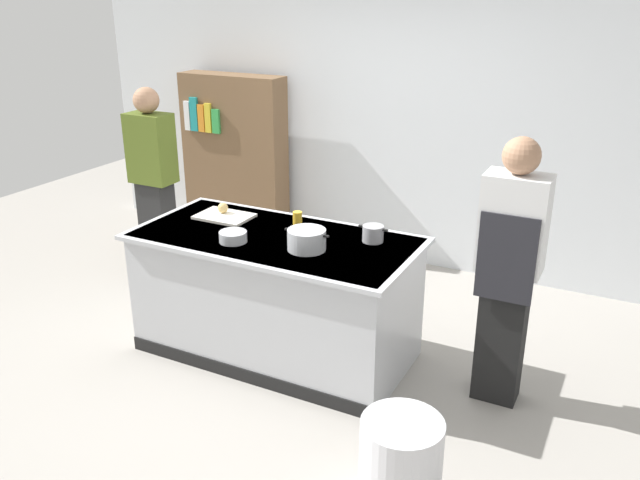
{
  "coord_description": "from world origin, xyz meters",
  "views": [
    {
      "loc": [
        2.2,
        -3.6,
        2.52
      ],
      "look_at": [
        0.25,
        0.2,
        0.85
      ],
      "focal_mm": 36.92,
      "sensor_mm": 36.0,
      "label": 1
    }
  ],
  "objects_px": {
    "onion": "(223,208)",
    "bookshelf": "(235,159)",
    "juice_cup": "(297,218)",
    "person_guest": "(154,181)",
    "person_chef": "(509,268)",
    "trash_bin": "(401,464)",
    "mixing_bowl": "(233,237)",
    "stock_pot": "(307,240)",
    "sauce_pan": "(373,234)"
  },
  "relations": [
    {
      "from": "person_chef",
      "to": "trash_bin",
      "type": "bearing_deg",
      "value": 169.05
    },
    {
      "from": "trash_bin",
      "to": "person_chef",
      "type": "bearing_deg",
      "value": 79.59
    },
    {
      "from": "trash_bin",
      "to": "mixing_bowl",
      "type": "bearing_deg",
      "value": 151.97
    },
    {
      "from": "sauce_pan",
      "to": "trash_bin",
      "type": "xyz_separation_m",
      "value": [
        0.7,
        -1.25,
        -0.7
      ]
    },
    {
      "from": "onion",
      "to": "bookshelf",
      "type": "height_order",
      "value": "bookshelf"
    },
    {
      "from": "trash_bin",
      "to": "person_guest",
      "type": "bearing_deg",
      "value": 150.27
    },
    {
      "from": "onion",
      "to": "mixing_bowl",
      "type": "bearing_deg",
      "value": -48.25
    },
    {
      "from": "onion",
      "to": "bookshelf",
      "type": "distance_m",
      "value": 1.87
    },
    {
      "from": "mixing_bowl",
      "to": "stock_pot",
      "type": "bearing_deg",
      "value": 11.49
    },
    {
      "from": "trash_bin",
      "to": "onion",
      "type": "bearing_deg",
      "value": 147.09
    },
    {
      "from": "juice_cup",
      "to": "bookshelf",
      "type": "distance_m",
      "value": 2.19
    },
    {
      "from": "stock_pot",
      "to": "mixing_bowl",
      "type": "xyz_separation_m",
      "value": [
        -0.51,
        -0.1,
        -0.03
      ]
    },
    {
      "from": "person_chef",
      "to": "mixing_bowl",
      "type": "bearing_deg",
      "value": 101.36
    },
    {
      "from": "trash_bin",
      "to": "person_chef",
      "type": "relative_size",
      "value": 0.29
    },
    {
      "from": "sauce_pan",
      "to": "person_chef",
      "type": "distance_m",
      "value": 0.92
    },
    {
      "from": "onion",
      "to": "juice_cup",
      "type": "bearing_deg",
      "value": 6.57
    },
    {
      "from": "sauce_pan",
      "to": "juice_cup",
      "type": "xyz_separation_m",
      "value": [
        -0.61,
        0.05,
        -0.01
      ]
    },
    {
      "from": "onion",
      "to": "person_guest",
      "type": "bearing_deg",
      "value": 156.54
    },
    {
      "from": "person_chef",
      "to": "person_guest",
      "type": "xyz_separation_m",
      "value": [
        -3.18,
        0.51,
        -0.0
      ]
    },
    {
      "from": "stock_pot",
      "to": "juice_cup",
      "type": "bearing_deg",
      "value": 126.19
    },
    {
      "from": "onion",
      "to": "person_chef",
      "type": "height_order",
      "value": "person_chef"
    },
    {
      "from": "stock_pot",
      "to": "sauce_pan",
      "type": "bearing_deg",
      "value": 45.49
    },
    {
      "from": "juice_cup",
      "to": "trash_bin",
      "type": "relative_size",
      "value": 0.2
    },
    {
      "from": "juice_cup",
      "to": "trash_bin",
      "type": "xyz_separation_m",
      "value": [
        1.31,
        -1.3,
        -0.7
      ]
    },
    {
      "from": "sauce_pan",
      "to": "person_chef",
      "type": "relative_size",
      "value": 0.12
    },
    {
      "from": "juice_cup",
      "to": "bookshelf",
      "type": "bearing_deg",
      "value": 135.92
    },
    {
      "from": "person_chef",
      "to": "onion",
      "type": "bearing_deg",
      "value": 88.17
    },
    {
      "from": "juice_cup",
      "to": "trash_bin",
      "type": "bearing_deg",
      "value": -44.87
    },
    {
      "from": "onion",
      "to": "person_chef",
      "type": "distance_m",
      "value": 2.13
    },
    {
      "from": "stock_pot",
      "to": "mixing_bowl",
      "type": "bearing_deg",
      "value": -168.51
    },
    {
      "from": "bookshelf",
      "to": "mixing_bowl",
      "type": "bearing_deg",
      "value": -56.17
    },
    {
      "from": "juice_cup",
      "to": "person_chef",
      "type": "bearing_deg",
      "value": -4.37
    },
    {
      "from": "person_guest",
      "to": "juice_cup",
      "type": "bearing_deg",
      "value": 84.51
    },
    {
      "from": "onion",
      "to": "sauce_pan",
      "type": "bearing_deg",
      "value": 0.86
    },
    {
      "from": "stock_pot",
      "to": "onion",
      "type": "bearing_deg",
      "value": 160.31
    },
    {
      "from": "onion",
      "to": "mixing_bowl",
      "type": "relative_size",
      "value": 0.41
    },
    {
      "from": "stock_pot",
      "to": "bookshelf",
      "type": "height_order",
      "value": "bookshelf"
    },
    {
      "from": "sauce_pan",
      "to": "trash_bin",
      "type": "height_order",
      "value": "sauce_pan"
    },
    {
      "from": "onion",
      "to": "sauce_pan",
      "type": "distance_m",
      "value": 1.21
    },
    {
      "from": "stock_pot",
      "to": "juice_cup",
      "type": "height_order",
      "value": "stock_pot"
    },
    {
      "from": "onion",
      "to": "trash_bin",
      "type": "relative_size",
      "value": 0.15
    },
    {
      "from": "stock_pot",
      "to": "mixing_bowl",
      "type": "relative_size",
      "value": 1.7
    },
    {
      "from": "onion",
      "to": "juice_cup",
      "type": "height_order",
      "value": "juice_cup"
    },
    {
      "from": "sauce_pan",
      "to": "mixing_bowl",
      "type": "distance_m",
      "value": 0.94
    },
    {
      "from": "onion",
      "to": "mixing_bowl",
      "type": "height_order",
      "value": "onion"
    },
    {
      "from": "person_guest",
      "to": "onion",
      "type": "bearing_deg",
      "value": 74.29
    },
    {
      "from": "onion",
      "to": "trash_bin",
      "type": "height_order",
      "value": "onion"
    },
    {
      "from": "juice_cup",
      "to": "person_chef",
      "type": "distance_m",
      "value": 1.53
    },
    {
      "from": "juice_cup",
      "to": "person_guest",
      "type": "xyz_separation_m",
      "value": [
        -1.65,
        0.39,
        -0.04
      ]
    },
    {
      "from": "sauce_pan",
      "to": "person_guest",
      "type": "height_order",
      "value": "person_guest"
    }
  ]
}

